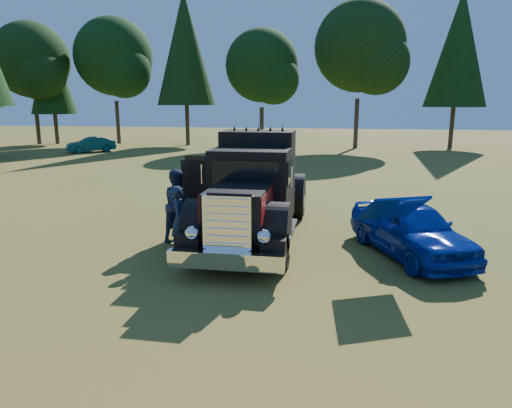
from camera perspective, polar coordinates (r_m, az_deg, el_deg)
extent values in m
plane|color=#415C1B|center=(10.79, -2.90, -8.02)|extent=(120.00, 120.00, 0.00)
cylinder|color=#2D2116|center=(47.49, -25.64, 9.04)|extent=(0.36, 0.36, 3.78)
sphere|color=black|center=(47.60, -26.31, 15.85)|extent=(6.72, 6.72, 6.72)
sphere|color=black|center=(46.11, -25.46, 14.50)|extent=(4.62, 4.62, 4.62)
cylinder|color=#2D2116|center=(45.63, -16.88, 9.75)|extent=(0.36, 0.36, 3.96)
sphere|color=black|center=(45.78, -17.37, 17.18)|extent=(7.04, 7.04, 7.04)
sphere|color=black|center=(44.31, -16.20, 15.71)|extent=(4.84, 4.84, 4.84)
cylinder|color=#2D2116|center=(42.50, -8.59, 10.46)|extent=(0.36, 0.36, 4.68)
cone|color=black|center=(42.73, -8.87, 18.67)|extent=(5.20, 5.20, 9.75)
cylinder|color=#2D2116|center=(39.90, 0.71, 9.56)|extent=(0.36, 0.36, 3.42)
sphere|color=black|center=(39.96, 0.74, 16.92)|extent=(6.08, 6.08, 6.08)
sphere|color=black|center=(38.98, 2.27, 15.35)|extent=(4.18, 4.18, 4.18)
cylinder|color=#2D2116|center=(39.93, 12.42, 9.79)|extent=(0.36, 0.36, 4.14)
sphere|color=black|center=(40.15, 12.85, 18.67)|extent=(7.36, 7.36, 7.36)
sphere|color=black|center=(39.19, 14.92, 16.70)|extent=(5.06, 5.06, 5.06)
cylinder|color=#2D2116|center=(42.52, 23.31, 9.47)|extent=(0.36, 0.36, 4.50)
cone|color=black|center=(42.71, 24.02, 17.34)|extent=(5.00, 5.00, 9.38)
cylinder|color=#2D2116|center=(47.24, -23.73, 9.11)|extent=(0.36, 0.36, 3.63)
cone|color=black|center=(47.28, -24.24, 14.84)|extent=(4.03, 4.03, 7.56)
cylinder|color=black|center=(11.07, -7.64, -4.58)|extent=(0.32, 1.10, 1.10)
cylinder|color=black|center=(10.65, 3.26, -5.18)|extent=(0.32, 1.10, 1.10)
cylinder|color=black|center=(15.57, -2.42, 0.53)|extent=(0.32, 1.10, 1.10)
cylinder|color=black|center=(15.27, 5.31, 0.25)|extent=(0.32, 1.10, 1.10)
cylinder|color=black|center=(15.50, -1.23, 0.49)|extent=(0.32, 1.10, 1.10)
cylinder|color=black|center=(15.30, 4.07, 0.29)|extent=(0.32, 1.10, 1.10)
cube|color=black|center=(13.25, 0.03, -1.29)|extent=(1.60, 6.40, 0.28)
cube|color=white|center=(9.65, -3.85, -7.08)|extent=(2.50, 0.22, 0.36)
cube|color=white|center=(9.72, -3.49, -2.61)|extent=(1.05, 0.30, 1.30)
cube|color=black|center=(10.70, -2.22, -0.91)|extent=(1.35, 1.80, 1.10)
cube|color=maroon|center=(10.82, -5.81, 0.27)|extent=(0.02, 1.80, 0.60)
cube|color=maroon|center=(10.54, 1.44, 0.00)|extent=(0.02, 1.80, 0.60)
cylinder|color=black|center=(10.93, -7.20, -2.61)|extent=(0.55, 1.24, 1.24)
cylinder|color=black|center=(10.55, 2.75, -3.08)|extent=(0.55, 1.24, 1.24)
sphere|color=white|center=(9.92, -7.97, -3.61)|extent=(0.32, 0.32, 0.32)
sphere|color=white|center=(9.57, 0.99, -4.09)|extent=(0.32, 0.32, 0.32)
cube|color=black|center=(12.14, -0.73, 1.92)|extent=(2.05, 1.30, 2.10)
cube|color=black|center=(11.41, -1.34, 3.78)|extent=(1.70, 0.05, 0.65)
cube|color=black|center=(13.37, 0.28, 3.77)|extent=(2.05, 1.30, 2.50)
cube|color=black|center=(15.11, 1.30, 1.72)|extent=(2.00, 2.00, 0.35)
cube|color=black|center=(13.09, -7.06, 2.16)|extent=(1.10, 0.18, 1.50)
cube|color=maroon|center=(13.16, -7.01, 1.55)|extent=(0.85, 0.12, 0.75)
imported|color=#0732AD|center=(12.12, 18.72, -2.89)|extent=(3.14, 4.44, 1.40)
cube|color=#0732AD|center=(10.32, 16.68, -0.52)|extent=(1.56, 1.37, 0.67)
imported|color=#1A243D|center=(11.80, -9.50, -1.93)|extent=(0.53, 0.70, 1.75)
imported|color=#1A1B3E|center=(12.83, -9.62, -0.16)|extent=(1.13, 1.22, 2.01)
imported|color=#093137|center=(38.21, -19.93, 7.00)|extent=(3.47, 3.34, 1.18)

